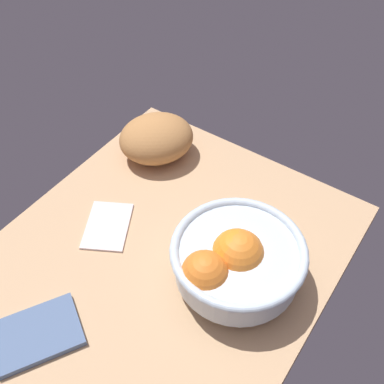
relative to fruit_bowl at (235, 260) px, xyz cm
name	(u,v)px	position (x,y,z in cm)	size (l,w,h in cm)	color
ground_plane	(144,280)	(-8.36, 13.55, -7.64)	(79.50, 58.46, 3.00)	tan
fruit_bowl	(235,260)	(0.00, 0.00, 0.00)	(23.11, 23.11, 11.50)	silver
bread_loaf	(156,138)	(18.55, 30.98, -1.45)	(16.29, 13.97, 9.38)	#B87D46
napkin_folded	(37,334)	(-27.12, 20.51, -5.53)	(13.81, 9.77, 1.23)	slate
napkin_spare	(107,225)	(-3.53, 26.33, -5.68)	(11.81, 8.17, 0.92)	silver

